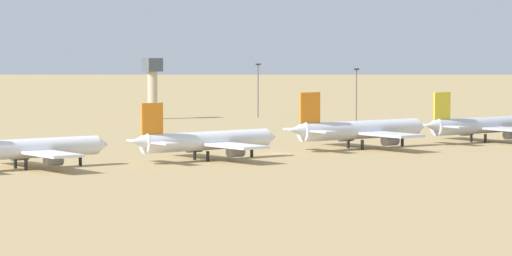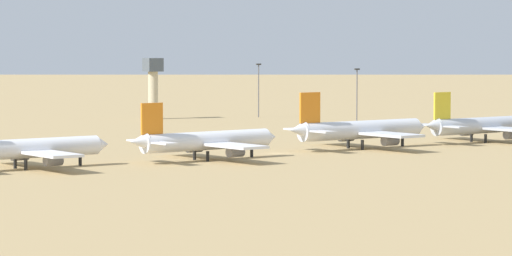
{
  "view_description": "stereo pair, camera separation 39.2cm",
  "coord_description": "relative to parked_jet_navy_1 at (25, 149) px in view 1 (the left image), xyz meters",
  "views": [
    {
      "loc": [
        -161.29,
        -256.7,
        25.6
      ],
      "look_at": [
        -5.9,
        -0.54,
        6.0
      ],
      "focal_mm": 94.41,
      "sensor_mm": 36.0,
      "label": 1
    },
    {
      "loc": [
        -160.95,
        -256.9,
        25.6
      ],
      "look_at": [
        -5.9,
        -0.54,
        6.0
      ],
      "focal_mm": 94.41,
      "sensor_mm": 36.0,
      "label": 2
    }
  ],
  "objects": [
    {
      "name": "parked_jet_orange_2",
      "position": [
        40.06,
        -1.43,
        0.08
      ],
      "size": [
        38.38,
        32.52,
        12.68
      ],
      "rotation": [
        0.0,
        0.0,
        0.12
      ],
      "color": "white",
      "rests_on": "ground"
    },
    {
      "name": "parked_jet_yellow_4",
      "position": [
        124.18,
        7.24,
        0.16
      ],
      "size": [
        39.13,
        33.05,
        12.92
      ],
      "rotation": [
        0.0,
        0.0,
        0.09
      ],
      "color": "silver",
      "rests_on": "ground"
    },
    {
      "name": "light_pole_west",
      "position": [
        133.08,
        129.81,
        6.1
      ],
      "size": [
        1.8,
        0.5,
        17.87
      ],
      "color": "#59595E",
      "rests_on": "ground"
    },
    {
      "name": "parked_jet_orange_3",
      "position": [
        85.72,
        6.15,
        0.41
      ],
      "size": [
        41.47,
        34.94,
        13.69
      ],
      "rotation": [
        0.0,
        0.0,
        0.07
      ],
      "color": "silver",
      "rests_on": "ground"
    },
    {
      "name": "control_tower",
      "position": [
        98.65,
        139.18,
        7.89
      ],
      "size": [
        5.2,
        5.2,
        19.83
      ],
      "color": "#C6B793",
      "rests_on": "ground"
    },
    {
      "name": "parked_jet_navy_1",
      "position": [
        0.0,
        0.0,
        0.0
      ],
      "size": [
        37.68,
        31.8,
        12.44
      ],
      "rotation": [
        0.0,
        0.0,
        0.09
      ],
      "color": "white",
      "rests_on": "ground"
    },
    {
      "name": "ground",
      "position": [
        62.56,
        5.66,
        -4.08
      ],
      "size": [
        4000.0,
        4000.0,
        0.0
      ],
      "primitive_type": "plane",
      "color": "tan"
    },
    {
      "name": "ridge_far_east",
      "position": [
        569.65,
        1167.19,
        26.16
      ],
      "size": [
        296.46,
        284.76,
        60.48
      ],
      "primitive_type": "pyramid",
      "rotation": [
        0.0,
        0.0,
        -0.16
      ],
      "color": "gray",
      "rests_on": "ground"
    },
    {
      "name": "light_pole_mid",
      "position": [
        147.73,
        94.24,
        5.52
      ],
      "size": [
        1.8,
        0.5,
        16.74
      ],
      "color": "#59595E",
      "rests_on": "ground"
    }
  ]
}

